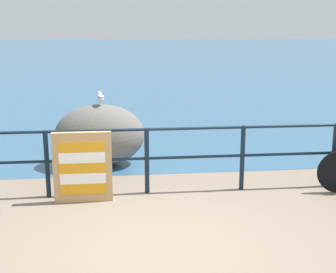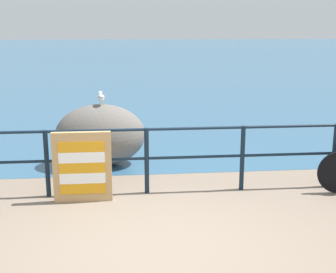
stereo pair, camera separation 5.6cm
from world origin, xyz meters
TOP-DOWN VIEW (x-y plane):
  - ground_plane at (0.00, 20.00)m, footprint 120.00×120.00m
  - sea_surface at (0.00, 47.61)m, footprint 120.00×90.00m
  - promenade_railing at (0.00, 1.74)m, footprint 8.98×0.07m
  - folded_deckchair_stack at (-0.94, 1.49)m, footprint 0.84×0.10m
  - breakwater_boulder_main at (-0.76, 3.28)m, footprint 1.63×1.13m
  - seagull at (-0.72, 3.25)m, footprint 0.16×0.34m

SIDE VIEW (x-z plane):
  - ground_plane at x=0.00m, z-range -0.10..0.00m
  - sea_surface at x=0.00m, z-range 0.00..0.01m
  - folded_deckchair_stack at x=-0.94m, z-range 0.00..1.04m
  - breakwater_boulder_main at x=-0.76m, z-range 0.00..1.13m
  - promenade_railing at x=0.00m, z-range 0.13..1.15m
  - seagull at x=-0.72m, z-range 1.16..1.39m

